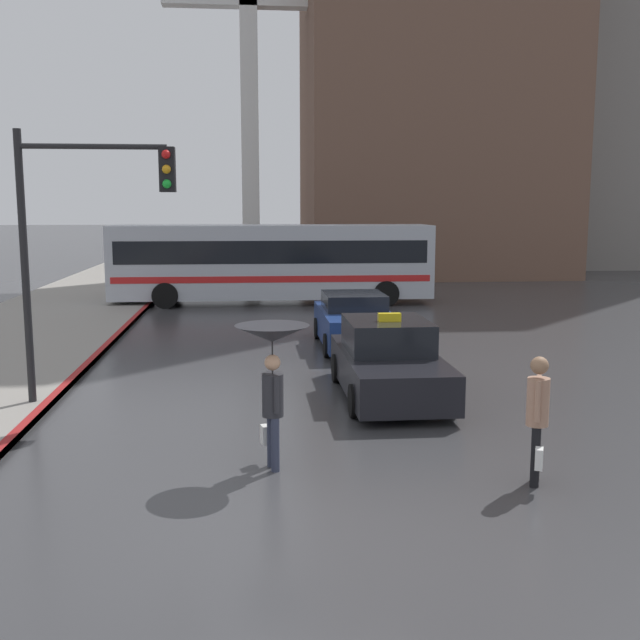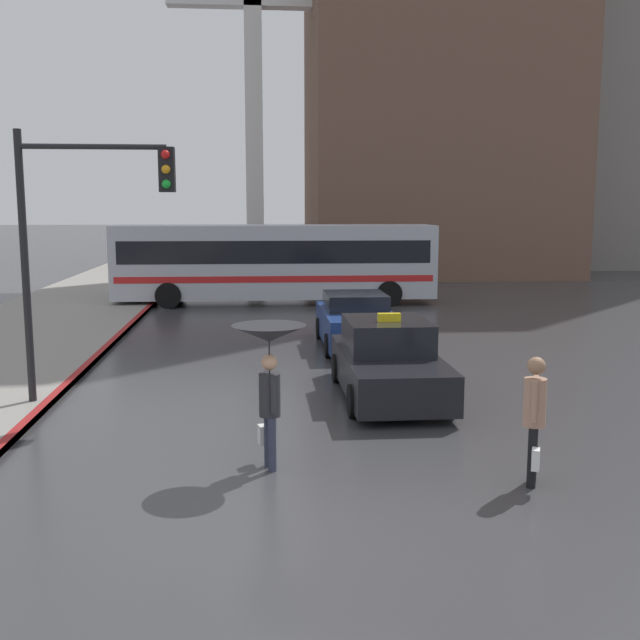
{
  "view_description": "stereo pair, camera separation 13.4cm",
  "coord_description": "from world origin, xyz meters",
  "px_view_note": "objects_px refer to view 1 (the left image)",
  "views": [
    {
      "loc": [
        -0.89,
        -8.13,
        3.71
      ],
      "look_at": [
        0.54,
        7.03,
        1.4
      ],
      "focal_mm": 42.0,
      "sensor_mm": 36.0,
      "label": 1
    },
    {
      "loc": [
        -0.76,
        -8.14,
        3.71
      ],
      "look_at": [
        0.54,
        7.03,
        1.4
      ],
      "focal_mm": 42.0,
      "sensor_mm": 36.0,
      "label": 2
    }
  ],
  "objects_px": {
    "sedan_red": "(354,322)",
    "pedestrian_man": "(538,412)",
    "city_bus": "(272,260)",
    "traffic_light": "(87,218)",
    "monument_cross": "(249,60)",
    "taxi": "(388,362)",
    "pedestrian_with_umbrella": "(272,353)"
  },
  "relations": [
    {
      "from": "traffic_light",
      "to": "monument_cross",
      "type": "height_order",
      "value": "monument_cross"
    },
    {
      "from": "city_bus",
      "to": "sedan_red",
      "type": "bearing_deg",
      "value": 12.19
    },
    {
      "from": "pedestrian_man",
      "to": "traffic_light",
      "type": "distance_m",
      "value": 8.51
    },
    {
      "from": "traffic_light",
      "to": "pedestrian_man",
      "type": "bearing_deg",
      "value": -34.48
    },
    {
      "from": "taxi",
      "to": "pedestrian_with_umbrella",
      "type": "relative_size",
      "value": 2.12
    },
    {
      "from": "monument_cross",
      "to": "taxi",
      "type": "bearing_deg",
      "value": -84.34
    },
    {
      "from": "city_bus",
      "to": "traffic_light",
      "type": "xyz_separation_m",
      "value": [
        -3.78,
        -14.86,
        1.83
      ]
    },
    {
      "from": "sedan_red",
      "to": "pedestrian_with_umbrella",
      "type": "xyz_separation_m",
      "value": [
        -2.47,
        -9.25,
        1.01
      ]
    },
    {
      "from": "taxi",
      "to": "city_bus",
      "type": "xyz_separation_m",
      "value": [
        -1.83,
        14.59,
        1.0
      ]
    },
    {
      "from": "city_bus",
      "to": "monument_cross",
      "type": "xyz_separation_m",
      "value": [
        -0.74,
        11.35,
        9.5
      ]
    },
    {
      "from": "city_bus",
      "to": "pedestrian_man",
      "type": "xyz_separation_m",
      "value": [
        2.93,
        -19.46,
        -0.67
      ]
    },
    {
      "from": "taxi",
      "to": "traffic_light",
      "type": "relative_size",
      "value": 0.87
    },
    {
      "from": "sedan_red",
      "to": "pedestrian_man",
      "type": "distance_m",
      "value": 10.25
    },
    {
      "from": "city_bus",
      "to": "monument_cross",
      "type": "distance_m",
      "value": 14.82
    },
    {
      "from": "sedan_red",
      "to": "pedestrian_with_umbrella",
      "type": "relative_size",
      "value": 2.04
    },
    {
      "from": "sedan_red",
      "to": "city_bus",
      "type": "xyz_separation_m",
      "value": [
        -1.9,
        9.27,
        1.01
      ]
    },
    {
      "from": "city_bus",
      "to": "pedestrian_man",
      "type": "relative_size",
      "value": 6.93
    },
    {
      "from": "sedan_red",
      "to": "pedestrian_man",
      "type": "xyz_separation_m",
      "value": [
        1.02,
        -10.19,
        0.34
      ]
    },
    {
      "from": "city_bus",
      "to": "pedestrian_with_umbrella",
      "type": "distance_m",
      "value": 18.53
    },
    {
      "from": "pedestrian_with_umbrella",
      "to": "traffic_light",
      "type": "height_order",
      "value": "traffic_light"
    },
    {
      "from": "sedan_red",
      "to": "traffic_light",
      "type": "bearing_deg",
      "value": 44.54
    },
    {
      "from": "pedestrian_with_umbrella",
      "to": "traffic_light",
      "type": "bearing_deg",
      "value": 27.93
    },
    {
      "from": "pedestrian_man",
      "to": "traffic_light",
      "type": "bearing_deg",
      "value": -101.44
    },
    {
      "from": "sedan_red",
      "to": "monument_cross",
      "type": "distance_m",
      "value": 23.3
    },
    {
      "from": "sedan_red",
      "to": "pedestrian_man",
      "type": "relative_size",
      "value": 2.42
    },
    {
      "from": "sedan_red",
      "to": "pedestrian_man",
      "type": "height_order",
      "value": "pedestrian_man"
    },
    {
      "from": "taxi",
      "to": "pedestrian_with_umbrella",
      "type": "distance_m",
      "value": 4.71
    },
    {
      "from": "pedestrian_with_umbrella",
      "to": "taxi",
      "type": "bearing_deg",
      "value": -44.68
    },
    {
      "from": "pedestrian_with_umbrella",
      "to": "pedestrian_man",
      "type": "distance_m",
      "value": 3.68
    },
    {
      "from": "sedan_red",
      "to": "traffic_light",
      "type": "distance_m",
      "value": 8.46
    },
    {
      "from": "pedestrian_man",
      "to": "traffic_light",
      "type": "xyz_separation_m",
      "value": [
        -6.7,
        4.6,
        2.5
      ]
    },
    {
      "from": "traffic_light",
      "to": "monument_cross",
      "type": "bearing_deg",
      "value": 83.4
    }
  ]
}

